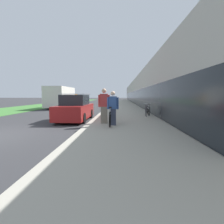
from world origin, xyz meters
The scene contains 10 objects.
sidewalk_slab centered at (5.48, 21.00, 0.08)m, with size 4.10×70.00×0.16m.
storefront_facade centered at (12.56, 29.00, 2.25)m, with size 10.01×70.00×4.51m.
lawn_strip centered at (-6.72, 25.00, 0.01)m, with size 5.78×70.00×0.03m.
tandem_bicycle centered at (4.67, 2.22, 0.54)m, with size 0.52×2.44×0.89m.
person_rider centered at (4.77, 1.92, 0.97)m, with size 0.55×0.22×1.62m.
person_bystander centered at (4.30, 2.49, 1.04)m, with size 0.60×0.23×1.76m.
bike_rack_hoop centered at (6.85, 5.42, 0.67)m, with size 0.05×0.60×0.84m.
cruiser_bike_nearest centered at (7.10, 6.26, 0.52)m, with size 0.52×1.64×0.85m.
parked_sedan_curbside centered at (2.29, 4.50, 0.73)m, with size 1.77×4.13×1.68m.
moving_truck centered at (-2.12, 15.02, 1.31)m, with size 2.23×7.06×2.58m.
Camera 1 is at (5.14, -6.33, 1.57)m, focal length 28.00 mm.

